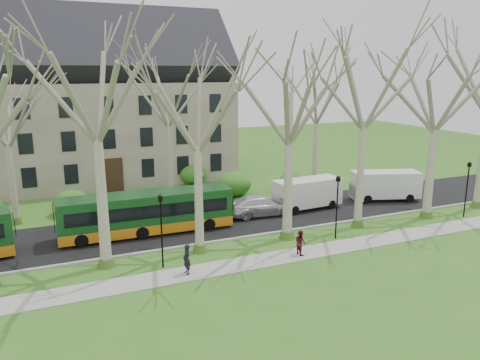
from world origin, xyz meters
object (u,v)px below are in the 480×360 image
at_px(sedan, 260,205).
at_px(van_a, 307,194).
at_px(pedestrian_b, 300,242).
at_px(van_b, 385,186).
at_px(bus_follow, 147,213).
at_px(pedestrian_a, 187,259).

xyz_separation_m(sedan, van_a, (4.32, 0.09, 0.45)).
xyz_separation_m(sedan, pedestrian_b, (-1.26, -8.22, -0.01)).
bearing_deg(van_b, van_a, -164.15).
distance_m(bus_follow, pedestrian_b, 10.94).
distance_m(van_a, pedestrian_b, 10.02).
height_order(bus_follow, sedan, bus_follow).
relative_size(bus_follow, sedan, 2.18).
bearing_deg(pedestrian_b, pedestrian_a, 84.20).
bearing_deg(pedestrian_b, van_a, -39.15).
height_order(van_a, pedestrian_b, van_a).
xyz_separation_m(van_a, pedestrian_b, (-5.58, -8.30, -0.47)).
height_order(van_b, pedestrian_a, van_b).
bearing_deg(sedan, pedestrian_b, 173.36).
xyz_separation_m(sedan, van_b, (12.00, -0.35, 0.48)).
bearing_deg(pedestrian_b, sedan, -13.96).
bearing_deg(pedestrian_a, van_a, 119.20).
distance_m(sedan, pedestrian_b, 8.32).
relative_size(bus_follow, pedestrian_b, 7.64).
bearing_deg(bus_follow, van_a, 4.02).
height_order(bus_follow, van_a, bus_follow).
bearing_deg(van_a, pedestrian_a, -151.11).
height_order(bus_follow, pedestrian_a, bus_follow).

